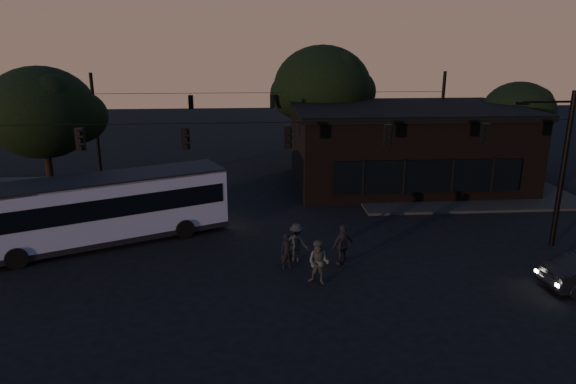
{
  "coord_description": "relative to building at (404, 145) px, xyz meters",
  "views": [
    {
      "loc": [
        -1.64,
        -18.46,
        9.59
      ],
      "look_at": [
        0.0,
        4.0,
        3.0
      ],
      "focal_mm": 32.0,
      "sensor_mm": 36.0,
      "label": 1
    }
  ],
  "objects": [
    {
      "name": "tree_left",
      "position": [
        -23.0,
        -2.97,
        2.86
      ],
      "size": [
        6.4,
        6.4,
        8.3
      ],
      "color": "black",
      "rests_on": "ground"
    },
    {
      "name": "pedestrian_a",
      "position": [
        -9.17,
        -13.66,
        -1.92
      ],
      "size": [
        0.65,
        0.51,
        1.58
      ],
      "primitive_type": "imported",
      "rotation": [
        0.0,
        0.0,
        0.26
      ],
      "color": "black",
      "rests_on": "ground"
    },
    {
      "name": "sidewalk_far_left",
      "position": [
        -23.0,
        -1.97,
        -2.63
      ],
      "size": [
        14.0,
        10.0,
        0.15
      ],
      "primitive_type": "cube",
      "color": "black",
      "rests_on": "ground"
    },
    {
      "name": "sidewalk_far_right",
      "position": [
        3.0,
        -1.97,
        -2.63
      ],
      "size": [
        14.0,
        10.0,
        0.15
      ],
      "primitive_type": "cube",
      "color": "black",
      "rests_on": "ground"
    },
    {
      "name": "pedestrian_d",
      "position": [
        -8.68,
        -12.93,
        -1.81
      ],
      "size": [
        1.33,
        1.12,
        1.79
      ],
      "primitive_type": "imported",
      "rotation": [
        0.0,
        0.0,
        2.66
      ],
      "color": "black",
      "rests_on": "ground"
    },
    {
      "name": "signal_rig_far",
      "position": [
        -9.0,
        4.03,
        1.5
      ],
      "size": [
        26.24,
        0.3,
        7.5
      ],
      "color": "black",
      "rests_on": "ground"
    },
    {
      "name": "signal_rig_near",
      "position": [
        -9.0,
        -11.97,
        1.74
      ],
      "size": [
        26.24,
        0.3,
        7.5
      ],
      "color": "black",
      "rests_on": "ground"
    },
    {
      "name": "pedestrian_c",
      "position": [
        -6.67,
        -13.51,
        -1.77
      ],
      "size": [
        1.19,
        0.9,
        1.87
      ],
      "primitive_type": "imported",
      "rotation": [
        0.0,
        0.0,
        3.61
      ],
      "color": "black",
      "rests_on": "ground"
    },
    {
      "name": "bus",
      "position": [
        -17.84,
        -9.95,
        -0.83
      ],
      "size": [
        11.91,
        7.43,
        3.34
      ],
      "rotation": [
        0.0,
        0.0,
        0.43
      ],
      "color": "#8589A9",
      "rests_on": "ground"
    },
    {
      "name": "ground",
      "position": [
        -9.0,
        -15.97,
        -2.71
      ],
      "size": [
        120.0,
        120.0,
        0.0
      ],
      "primitive_type": "plane",
      "color": "black",
      "rests_on": "ground"
    },
    {
      "name": "pedestrian_b",
      "position": [
        -7.99,
        -15.28,
        -1.77
      ],
      "size": [
        1.14,
        1.05,
        1.88
      ],
      "primitive_type": "imported",
      "rotation": [
        0.0,
        0.0,
        -0.48
      ],
      "color": "#3D3E38",
      "rests_on": "ground"
    },
    {
      "name": "building",
      "position": [
        0.0,
        0.0,
        0.0
      ],
      "size": [
        15.4,
        10.41,
        5.4
      ],
      "color": "black",
      "rests_on": "ground"
    },
    {
      "name": "tree_behind",
      "position": [
        -5.0,
        6.03,
        3.48
      ],
      "size": [
        7.6,
        7.6,
        9.43
      ],
      "color": "black",
      "rests_on": "ground"
    },
    {
      "name": "tree_right",
      "position": [
        9.0,
        2.03,
        1.93
      ],
      "size": [
        5.2,
        5.2,
        6.86
      ],
      "color": "black",
      "rests_on": "ground"
    }
  ]
}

